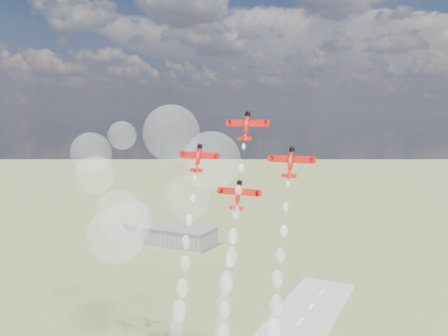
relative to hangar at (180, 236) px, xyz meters
name	(u,v)px	position (x,y,z in m)	size (l,w,h in m)	color
hangar	(180,236)	(0.00, 0.00, 0.00)	(50.00, 28.00, 13.00)	gray
plane_lead	(246,126)	(125.19, -169.16, 88.24)	(12.24, 4.93, 8.53)	red
plane_left	(198,158)	(110.47, -172.11, 78.37)	(12.24, 4.93, 8.53)	red
plane_right	(291,162)	(139.90, -172.11, 78.37)	(12.24, 4.93, 8.53)	red
plane_slot	(238,194)	(125.19, -175.05, 68.50)	(12.24, 4.93, 8.53)	red
smoke_trail_lead	(224,309)	(125.10, -184.52, 37.49)	(5.44, 20.47, 59.20)	white
smoke_trail_left	(175,336)	(110.82, -187.30, 27.75)	(5.18, 20.11, 59.18)	white
drifted_smoke_cloud	(141,191)	(75.55, -153.13, 62.51)	(74.20, 40.87, 60.24)	white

